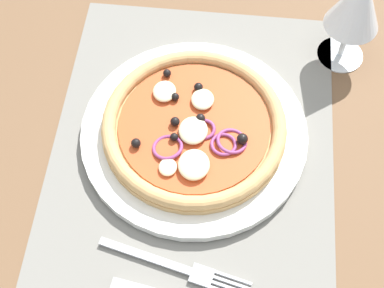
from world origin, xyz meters
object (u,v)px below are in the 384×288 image
object	(u,v)px
pizza	(192,126)
plate	(192,133)
fork	(182,269)
wine_glass	(358,4)

from	to	relation	value
pizza	plate	bearing A→B (deg)	-171.92
fork	pizza	bearing A→B (deg)	105.61
fork	wine_glass	bearing A→B (deg)	74.10
pizza	fork	bearing A→B (deg)	2.23
plate	wine_glass	distance (cm)	26.37
plate	wine_glass	size ratio (longest dim) A/B	1.93
plate	fork	size ratio (longest dim) A/B	1.61
pizza	fork	xyz separation A→B (cm)	(17.56, 0.68, -2.19)
plate	pizza	world-z (taller)	pizza
pizza	wine_glass	world-z (taller)	wine_glass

